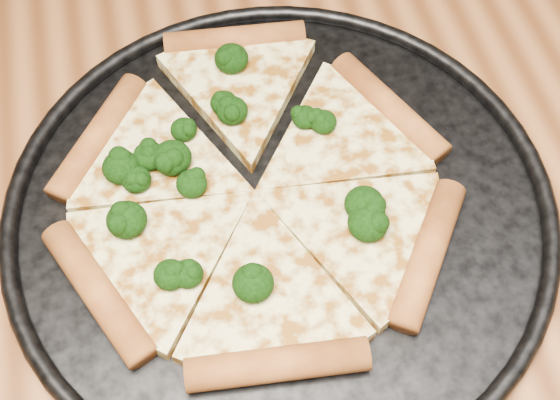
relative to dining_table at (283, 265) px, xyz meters
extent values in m
cube|color=brown|center=(0.00, 0.00, 0.07)|extent=(1.20, 0.90, 0.04)
cylinder|color=black|center=(0.00, 0.00, 0.09)|extent=(0.39, 0.39, 0.01)
torus|color=black|center=(0.00, 0.00, 0.10)|extent=(0.41, 0.41, 0.01)
cylinder|color=#AE622B|center=(0.10, 0.06, 0.11)|extent=(0.07, 0.12, 0.02)
cylinder|color=#AE622B|center=(0.00, 0.16, 0.11)|extent=(0.12, 0.03, 0.02)
cylinder|color=#AE622B|center=(-0.13, 0.09, 0.11)|extent=(0.09, 0.11, 0.02)
cylinder|color=#AE622B|center=(-0.14, -0.05, 0.11)|extent=(0.07, 0.12, 0.02)
cylinder|color=#AE622B|center=(-0.03, -0.12, 0.11)|extent=(0.12, 0.03, 0.02)
cylinder|color=#AE622B|center=(0.09, -0.07, 0.11)|extent=(0.09, 0.11, 0.02)
ellipsoid|color=black|center=(-0.11, 0.00, 0.12)|extent=(0.03, 0.03, 0.02)
ellipsoid|color=black|center=(-0.04, -0.07, 0.12)|extent=(0.03, 0.03, 0.02)
ellipsoid|color=black|center=(-0.03, 0.09, 0.12)|extent=(0.02, 0.02, 0.02)
ellipsoid|color=black|center=(-0.07, 0.05, 0.12)|extent=(0.03, 0.03, 0.02)
ellipsoid|color=black|center=(0.03, 0.06, 0.12)|extent=(0.02, 0.02, 0.02)
ellipsoid|color=black|center=(-0.09, 0.05, 0.12)|extent=(0.02, 0.02, 0.02)
ellipsoid|color=black|center=(0.05, -0.02, 0.12)|extent=(0.03, 0.03, 0.02)
ellipsoid|color=black|center=(-0.02, 0.08, 0.12)|extent=(0.03, 0.03, 0.02)
ellipsoid|color=black|center=(-0.09, -0.05, 0.12)|extent=(0.02, 0.02, 0.02)
ellipsoid|color=black|center=(-0.06, 0.07, 0.12)|extent=(0.02, 0.02, 0.02)
ellipsoid|color=black|center=(-0.01, 0.13, 0.12)|extent=(0.03, 0.03, 0.02)
ellipsoid|color=black|center=(-0.10, 0.03, 0.12)|extent=(0.02, 0.02, 0.02)
ellipsoid|color=black|center=(-0.11, 0.05, 0.12)|extent=(0.03, 0.03, 0.02)
ellipsoid|color=black|center=(0.04, 0.06, 0.12)|extent=(0.02, 0.02, 0.02)
ellipsoid|color=black|center=(-0.06, 0.02, 0.12)|extent=(0.02, 0.02, 0.02)
ellipsoid|color=black|center=(0.05, -0.04, 0.12)|extent=(0.03, 0.03, 0.02)
ellipsoid|color=black|center=(-0.08, -0.05, 0.12)|extent=(0.02, 0.02, 0.02)
camera|label=1|loc=(-0.07, -0.28, 0.56)|focal=47.01mm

